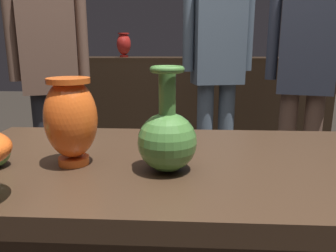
% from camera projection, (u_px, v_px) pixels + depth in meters
% --- Properties ---
extents(back_display_shelf, '(2.60, 0.40, 0.99)m').
position_uv_depth(back_display_shelf, '(181.00, 111.00, 3.08)').
color(back_display_shelf, black).
rests_on(back_display_shelf, ground_plane).
extents(vase_centerpiece, '(0.14, 0.14, 0.25)m').
position_uv_depth(vase_centerpiece, '(167.00, 137.00, 0.78)').
color(vase_centerpiece, '#477A38').
rests_on(vase_centerpiece, display_plinth).
extents(vase_left_accent, '(0.13, 0.13, 0.22)m').
position_uv_depth(vase_left_accent, '(71.00, 118.00, 0.81)').
color(vase_left_accent, '#E55B1E').
rests_on(vase_left_accent, display_plinth).
extents(shelf_vase_far_right, '(0.09, 0.09, 0.20)m').
position_uv_depth(shelf_vase_far_right, '(299.00, 50.00, 2.93)').
color(shelf_vase_far_right, '#E55B1E').
rests_on(shelf_vase_far_right, back_display_shelf).
extents(shelf_vase_left, '(0.13, 0.13, 0.21)m').
position_uv_depth(shelf_vase_left, '(124.00, 44.00, 2.95)').
color(shelf_vase_left, red).
rests_on(shelf_vase_left, back_display_shelf).
extents(shelf_vase_right, '(0.08, 0.08, 0.13)m').
position_uv_depth(shelf_vase_right, '(240.00, 49.00, 2.97)').
color(shelf_vase_right, red).
rests_on(shelf_vase_right, back_display_shelf).
extents(visitor_near_left, '(0.44, 0.28, 1.63)m').
position_uv_depth(visitor_near_left, '(50.00, 68.00, 2.01)').
color(visitor_near_left, '#232328').
rests_on(visitor_near_left, ground_plane).
extents(visitor_center_back, '(0.46, 0.25, 1.71)m').
position_uv_depth(visitor_center_back, '(218.00, 58.00, 2.16)').
color(visitor_center_back, slate).
rests_on(visitor_center_back, ground_plane).
extents(visitor_near_right, '(0.46, 0.26, 1.63)m').
position_uv_depth(visitor_near_right, '(306.00, 68.00, 2.00)').
color(visitor_near_right, brown).
rests_on(visitor_near_right, ground_plane).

